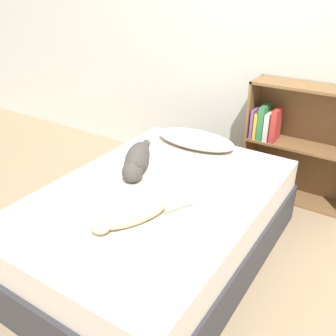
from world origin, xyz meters
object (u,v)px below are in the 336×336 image
object	(u,v)px
bed	(156,225)
pillow	(196,139)
bookshelf	(299,141)
cat_light	(130,213)
cat_dark	(137,160)

from	to	relation	value
bed	pillow	distance (m)	0.80
pillow	bed	bearing A→B (deg)	-79.63
bookshelf	bed	bearing A→B (deg)	-112.27
cat_light	bookshelf	xyz separation A→B (m)	(0.43, 1.60, -0.07)
bookshelf	pillow	bearing A→B (deg)	-141.19
pillow	cat_light	size ratio (longest dim) A/B	1.12
bed	cat_dark	bearing A→B (deg)	148.75
pillow	bookshelf	bearing A→B (deg)	38.81
pillow	cat_dark	distance (m)	0.59
bookshelf	cat_dark	bearing A→B (deg)	-125.20
cat_light	cat_dark	distance (m)	0.61
cat_light	cat_dark	xyz separation A→B (m)	(-0.34, 0.51, 0.00)
pillow	cat_light	xyz separation A→B (m)	(0.21, -1.08, 0.02)
bed	bookshelf	xyz separation A→B (m)	(0.51, 1.25, 0.25)
bed	pillow	size ratio (longest dim) A/B	2.86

